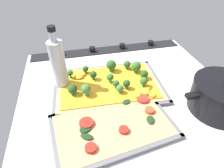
# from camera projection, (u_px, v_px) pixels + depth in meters

# --- Properties ---
(ground_plane) EXTENTS (0.75, 0.70, 0.03)m
(ground_plane) POSITION_uv_depth(u_px,v_px,m) (125.00, 93.00, 0.70)
(ground_plane) COLOR silver
(stove_control_panel) EXTENTS (0.72, 0.07, 0.03)m
(stove_control_panel) POSITION_uv_depth(u_px,v_px,m) (107.00, 49.00, 0.93)
(stove_control_panel) COLOR black
(stove_control_panel) RESTS_ON ground_plane
(baking_tray_front) EXTENTS (0.41, 0.28, 0.01)m
(baking_tray_front) POSITION_uv_depth(u_px,v_px,m) (108.00, 87.00, 0.71)
(baking_tray_front) COLOR slate
(baking_tray_front) RESTS_ON ground_plane
(broccoli_pizza) EXTENTS (0.38, 0.26, 0.06)m
(broccoli_pizza) POSITION_uv_depth(u_px,v_px,m) (110.00, 82.00, 0.70)
(broccoli_pizza) COLOR tan
(broccoli_pizza) RESTS_ON baking_tray_front
(baking_tray_back) EXTENTS (0.37, 0.26, 0.01)m
(baking_tray_back) POSITION_uv_depth(u_px,v_px,m) (113.00, 127.00, 0.56)
(baking_tray_back) COLOR slate
(baking_tray_back) RESTS_ON ground_plane
(veggie_pizza_back) EXTENTS (0.35, 0.23, 0.02)m
(veggie_pizza_back) POSITION_uv_depth(u_px,v_px,m) (113.00, 125.00, 0.56)
(veggie_pizza_back) COLOR tan
(veggie_pizza_back) RESTS_ON baking_tray_back
(cooking_pot) EXTENTS (0.26, 0.19, 0.13)m
(cooking_pot) POSITION_uv_depth(u_px,v_px,m) (222.00, 96.00, 0.59)
(cooking_pot) COLOR black
(cooking_pot) RESTS_ON ground_plane
(oil_bottle) EXTENTS (0.05, 0.05, 0.24)m
(oil_bottle) POSITION_uv_depth(u_px,v_px,m) (59.00, 65.00, 0.65)
(oil_bottle) COLOR #B7BCC6
(oil_bottle) RESTS_ON ground_plane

